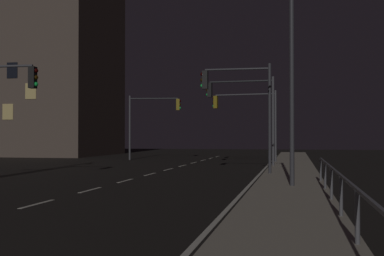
{
  "coord_description": "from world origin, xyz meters",
  "views": [
    {
      "loc": [
        7.52,
        -4.89,
        2.03
      ],
      "look_at": [
        0.19,
        31.24,
        2.62
      ],
      "focal_mm": 47.39,
      "sensor_mm": 36.0,
      "label": 1
    }
  ],
  "objects_px": {
    "traffic_light_near_right": "(152,114)",
    "traffic_light_mid_right": "(240,97)",
    "street_lamp_corner": "(287,65)",
    "traffic_light_far_left": "(247,111)",
    "traffic_light_far_right": "(1,97)",
    "traffic_light_overhead_east": "(244,103)",
    "building_distant": "(25,50)"
  },
  "relations": [
    {
      "from": "traffic_light_far_left",
      "to": "traffic_light_near_right",
      "type": "height_order",
      "value": "traffic_light_near_right"
    },
    {
      "from": "building_distant",
      "to": "traffic_light_mid_right",
      "type": "bearing_deg",
      "value": -43.05
    },
    {
      "from": "traffic_light_overhead_east",
      "to": "building_distant",
      "type": "height_order",
      "value": "building_distant"
    },
    {
      "from": "traffic_light_far_right",
      "to": "traffic_light_overhead_east",
      "type": "bearing_deg",
      "value": 52.92
    },
    {
      "from": "traffic_light_near_right",
      "to": "traffic_light_mid_right",
      "type": "distance_m",
      "value": 18.03
    },
    {
      "from": "traffic_light_far_right",
      "to": "traffic_light_overhead_east",
      "type": "distance_m",
      "value": 15.84
    },
    {
      "from": "street_lamp_corner",
      "to": "building_distant",
      "type": "height_order",
      "value": "building_distant"
    },
    {
      "from": "traffic_light_near_right",
      "to": "traffic_light_overhead_east",
      "type": "xyz_separation_m",
      "value": [
        8.68,
        -8.54,
        0.3
      ]
    },
    {
      "from": "traffic_light_overhead_east",
      "to": "building_distant",
      "type": "bearing_deg",
      "value": 145.87
    },
    {
      "from": "traffic_light_overhead_east",
      "to": "street_lamp_corner",
      "type": "distance_m",
      "value": 13.76
    },
    {
      "from": "traffic_light_far_left",
      "to": "traffic_light_far_right",
      "type": "height_order",
      "value": "traffic_light_far_left"
    },
    {
      "from": "traffic_light_near_right",
      "to": "traffic_light_overhead_east",
      "type": "relative_size",
      "value": 0.96
    },
    {
      "from": "traffic_light_far_right",
      "to": "traffic_light_mid_right",
      "type": "bearing_deg",
      "value": 29.4
    },
    {
      "from": "traffic_light_near_right",
      "to": "traffic_light_mid_right",
      "type": "bearing_deg",
      "value": -59.49
    },
    {
      "from": "traffic_light_far_right",
      "to": "traffic_light_overhead_east",
      "type": "height_order",
      "value": "traffic_light_overhead_east"
    },
    {
      "from": "traffic_light_mid_right",
      "to": "building_distant",
      "type": "height_order",
      "value": "building_distant"
    },
    {
      "from": "traffic_light_mid_right",
      "to": "building_distant",
      "type": "relative_size",
      "value": 0.25
    },
    {
      "from": "traffic_light_far_left",
      "to": "street_lamp_corner",
      "type": "bearing_deg",
      "value": -80.13
    },
    {
      "from": "traffic_light_far_right",
      "to": "building_distant",
      "type": "xyz_separation_m",
      "value": [
        -15.95,
        29.91,
        7.66
      ]
    },
    {
      "from": "traffic_light_far_left",
      "to": "street_lamp_corner",
      "type": "distance_m",
      "value": 18.8
    },
    {
      "from": "traffic_light_far_left",
      "to": "traffic_light_near_right",
      "type": "relative_size",
      "value": 0.96
    },
    {
      "from": "traffic_light_far_right",
      "to": "street_lamp_corner",
      "type": "relative_size",
      "value": 0.69
    },
    {
      "from": "traffic_light_overhead_east",
      "to": "traffic_light_far_right",
      "type": "bearing_deg",
      "value": -127.08
    },
    {
      "from": "traffic_light_overhead_east",
      "to": "street_lamp_corner",
      "type": "relative_size",
      "value": 0.74
    },
    {
      "from": "traffic_light_far_right",
      "to": "street_lamp_corner",
      "type": "distance_m",
      "value": 12.55
    },
    {
      "from": "traffic_light_far_left",
      "to": "traffic_light_far_right",
      "type": "relative_size",
      "value": 0.98
    },
    {
      "from": "traffic_light_overhead_east",
      "to": "building_distant",
      "type": "relative_size",
      "value": 0.25
    },
    {
      "from": "traffic_light_mid_right",
      "to": "street_lamp_corner",
      "type": "distance_m",
      "value": 6.93
    },
    {
      "from": "traffic_light_mid_right",
      "to": "traffic_light_far_right",
      "type": "distance_m",
      "value": 11.51
    },
    {
      "from": "traffic_light_mid_right",
      "to": "traffic_light_far_right",
      "type": "xyz_separation_m",
      "value": [
        -10.02,
        -5.65,
        -0.31
      ]
    },
    {
      "from": "traffic_light_far_right",
      "to": "traffic_light_overhead_east",
      "type": "xyz_separation_m",
      "value": [
        9.55,
        12.63,
        0.44
      ]
    },
    {
      "from": "traffic_light_overhead_east",
      "to": "traffic_light_far_left",
      "type": "bearing_deg",
      "value": 93.17
    }
  ]
}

